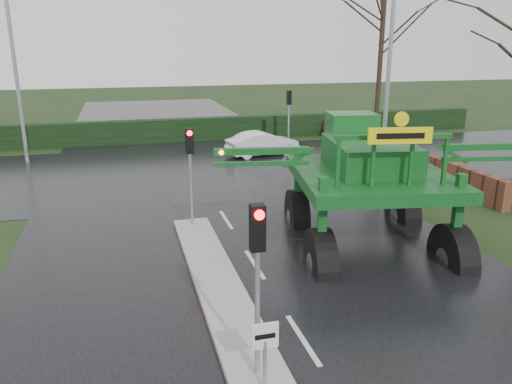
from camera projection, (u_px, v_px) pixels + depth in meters
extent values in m
plane|color=black|center=(303.00, 340.00, 10.85)|extent=(140.00, 140.00, 0.00)
cube|color=black|center=(216.00, 204.00, 20.10)|extent=(14.00, 80.00, 0.02)
cube|color=black|center=(194.00, 169.00, 25.64)|extent=(80.00, 12.00, 0.02)
cube|color=gray|center=(217.00, 283.00, 13.27)|extent=(1.20, 10.00, 0.16)
cube|color=black|center=(175.00, 130.00, 32.83)|extent=(44.00, 0.90, 1.50)
cube|color=#592D1E|center=(378.00, 147.00, 28.13)|extent=(0.40, 20.00, 1.20)
cylinder|color=gray|center=(265.00, 365.00, 8.95)|extent=(0.07, 0.07, 1.00)
cube|color=silver|center=(265.00, 336.00, 8.78)|extent=(0.50, 0.04, 0.50)
cube|color=black|center=(265.00, 336.00, 8.76)|extent=(0.38, 0.01, 0.10)
cylinder|color=gray|center=(257.00, 297.00, 9.10)|extent=(0.10, 0.10, 3.50)
cube|color=black|center=(257.00, 228.00, 8.72)|extent=(0.26, 0.22, 0.85)
sphere|color=#FF0C07|center=(260.00, 215.00, 8.52)|extent=(0.18, 0.18, 0.18)
cylinder|color=gray|center=(191.00, 180.00, 16.96)|extent=(0.10, 0.10, 3.50)
cube|color=black|center=(189.00, 141.00, 16.58)|extent=(0.26, 0.22, 0.85)
sphere|color=#FF0C07|center=(190.00, 133.00, 16.38)|extent=(0.18, 0.18, 0.18)
cylinder|color=gray|center=(289.00, 120.00, 30.49)|extent=(0.10, 0.10, 3.50)
cube|color=black|center=(289.00, 98.00, 30.11)|extent=(0.26, 0.22, 0.85)
sphere|color=#FF0C07|center=(288.00, 93.00, 30.15)|extent=(0.18, 0.18, 0.18)
cylinder|color=gray|center=(389.00, 71.00, 22.68)|extent=(0.20, 0.20, 10.00)
cylinder|color=gray|center=(15.00, 68.00, 25.77)|extent=(0.20, 0.20, 10.00)
cylinder|color=black|center=(380.00, 64.00, 32.14)|extent=(0.32, 0.32, 10.00)
cylinder|color=black|center=(247.00, 210.00, 15.92)|extent=(0.99, 2.29, 2.22)
cylinder|color=#595B56|center=(247.00, 210.00, 15.92)|extent=(0.78, 0.88, 0.78)
cube|color=#0B3F12|center=(246.00, 168.00, 15.53)|extent=(0.28, 0.28, 2.55)
cylinder|color=black|center=(368.00, 206.00, 16.27)|extent=(0.99, 2.29, 2.22)
cylinder|color=#595B56|center=(368.00, 206.00, 16.27)|extent=(0.78, 0.88, 0.78)
cube|color=#0B3F12|center=(371.00, 165.00, 15.88)|extent=(0.28, 0.28, 2.55)
cylinder|color=black|center=(259.00, 262.00, 12.11)|extent=(0.99, 2.29, 2.22)
cylinder|color=#595B56|center=(259.00, 262.00, 12.11)|extent=(0.78, 0.88, 0.78)
cube|color=#0B3F12|center=(259.00, 208.00, 11.71)|extent=(0.28, 0.28, 2.55)
cylinder|color=black|center=(417.00, 256.00, 12.46)|extent=(0.99, 2.29, 2.22)
cylinder|color=#595B56|center=(417.00, 256.00, 12.46)|extent=(0.78, 0.88, 0.78)
cube|color=#0B3F12|center=(423.00, 203.00, 12.07)|extent=(0.28, 0.28, 2.55)
cube|color=#0B3F12|center=(324.00, 158.00, 13.59)|extent=(5.52, 6.06, 0.39)
cube|color=#0B3F12|center=(323.00, 134.00, 13.63)|extent=(2.99, 3.70, 1.00)
cube|color=#14561E|center=(308.00, 110.00, 15.64)|extent=(1.87, 1.60, 1.44)
cube|color=#0B3F12|center=(344.00, 106.00, 11.44)|extent=(3.30, 0.71, 0.13)
cube|color=#0B3F12|center=(192.00, 125.00, 12.57)|extent=(2.88, 0.70, 0.20)
sphere|color=orange|center=(142.00, 127.00, 12.36)|extent=(0.16, 0.16, 0.16)
cube|color=#0B3F12|center=(461.00, 122.00, 13.20)|extent=(2.88, 0.70, 0.20)
sphere|color=orange|center=(508.00, 122.00, 13.20)|extent=(0.16, 0.16, 0.16)
cube|color=yellow|center=(350.00, 103.00, 10.98)|extent=(1.76, 0.38, 0.44)
cube|color=black|center=(350.00, 103.00, 10.98)|extent=(1.31, 0.24, 0.16)
cylinder|color=yellow|center=(351.00, 83.00, 10.86)|extent=(0.40, 0.11, 0.40)
imported|color=white|center=(262.00, 156.00, 28.87)|extent=(4.38, 2.16, 1.38)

